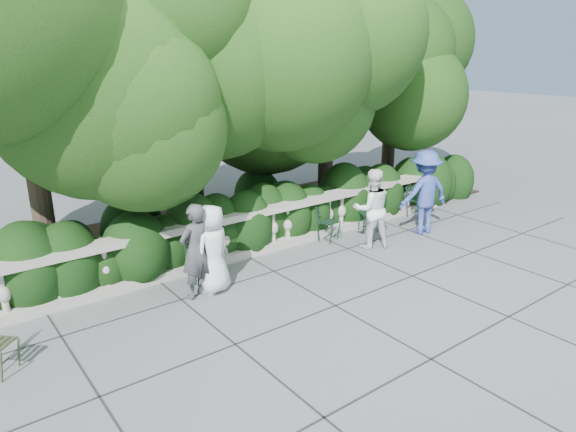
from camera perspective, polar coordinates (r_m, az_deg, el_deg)
ground at (r=9.88m, az=3.53°, el=-6.95°), size 90.00×90.00×0.00m
balustrade at (r=11.02m, az=-2.52°, el=-1.52°), size 12.00×0.44×1.00m
shrub_hedge at (r=12.14m, az=-5.73°, el=-2.18°), size 15.00×2.60×1.70m
tree_canopy at (r=11.93m, az=-3.92°, el=16.97°), size 15.04×6.52×6.78m
chair_a at (r=10.02m, az=-8.97°, el=-6.79°), size 0.45×0.49×0.84m
chair_b at (r=9.95m, az=-8.51°, el=-6.96°), size 0.50×0.54×0.84m
chair_c at (r=9.80m, az=-9.05°, el=-7.38°), size 0.51×0.54×0.84m
chair_d at (r=11.75m, az=5.09°, el=-2.85°), size 0.58×0.60×0.84m
chair_e at (r=12.41m, az=9.10°, el=-1.86°), size 0.60×0.62×0.84m
chair_f at (r=13.86m, az=14.48°, el=-0.10°), size 0.59×0.61×0.84m
chair_weathered at (r=8.14m, az=-28.40°, el=-15.17°), size 0.65×0.65×0.84m
person_businessman at (r=9.17m, az=-8.34°, el=-3.66°), size 0.92×0.75×1.61m
person_woman_grey at (r=9.00m, az=-10.25°, el=-3.88°), size 0.70×0.53×1.71m
person_casual_man at (r=11.28m, az=9.26°, el=0.82°), size 1.05×0.96×1.76m
person_older_blue at (r=12.41m, az=14.91°, el=2.56°), size 1.40×0.98×1.98m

